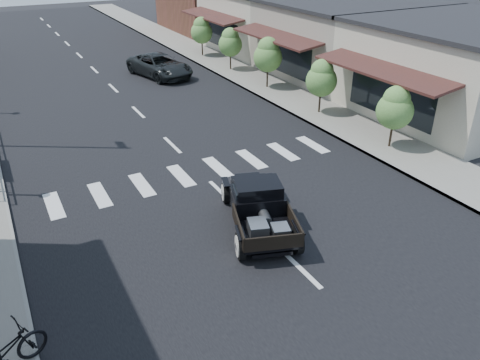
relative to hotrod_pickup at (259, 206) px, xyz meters
name	(u,v)px	position (x,y,z in m)	size (l,w,h in m)	color
ground	(248,219)	(-0.07, 0.54, -0.78)	(120.00, 120.00, 0.00)	black
road	(122,97)	(-0.07, 15.54, -0.77)	(14.00, 80.00, 0.02)	black
road_markings	(151,124)	(-0.07, 10.54, -0.78)	(12.00, 60.00, 0.06)	silver
sidewalk_right	(249,77)	(8.43, 15.54, -0.70)	(3.00, 80.00, 0.15)	gray
storefront_near	(464,70)	(14.93, 4.54, 1.47)	(10.00, 9.00, 4.50)	beige
storefront_mid	(349,39)	(14.93, 13.54, 1.47)	(10.00, 9.00, 4.50)	gray
storefront_far	(276,20)	(14.93, 22.54, 1.47)	(10.00, 9.00, 4.50)	beige
small_tree_a	(394,118)	(8.23, 2.56, 0.68)	(1.57, 1.57, 2.62)	#51803A
small_tree_b	(321,87)	(8.23, 7.67, 0.71)	(1.60, 1.60, 2.67)	#51803A
small_tree_c	(268,63)	(8.23, 12.92, 0.80)	(1.72, 1.72, 2.87)	#51803A
small_tree_d	(230,49)	(8.23, 17.77, 0.71)	(1.60, 1.60, 2.67)	#51803A
small_tree_e	(202,37)	(8.23, 22.47, 0.74)	(1.64, 1.64, 2.73)	#51803A
hotrod_pickup	(259,206)	(0.00, 0.00, 0.00)	(2.10, 4.49, 1.56)	black
second_car	(160,66)	(3.43, 18.70, -0.05)	(2.40, 5.21, 1.45)	black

